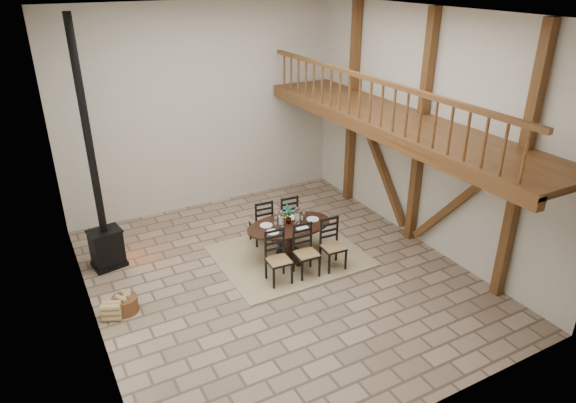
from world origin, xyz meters
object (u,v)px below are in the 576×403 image
dining_table (291,241)px  wood_stove (102,217)px  log_basket (125,304)px  log_stack (112,311)px

dining_table → wood_stove: (-3.47, 1.55, 0.71)m
log_basket → log_stack: size_ratio=1.14×
wood_stove → log_stack: wood_stove is taller
log_stack → log_basket: bearing=25.4°
dining_table → log_basket: bearing=-173.8°
log_basket → wood_stove: bearing=88.3°
dining_table → log_stack: (-3.77, -0.30, -0.24)m
wood_stove → log_stack: size_ratio=12.55×
wood_stove → log_stack: (-0.30, -1.85, -0.96)m
log_stack → wood_stove: bearing=80.7°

